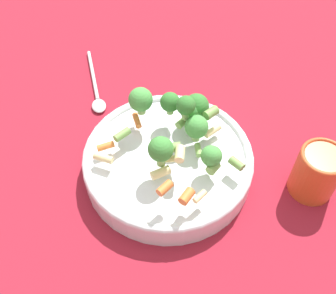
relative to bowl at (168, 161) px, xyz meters
The scene contains 5 objects.
ground_plane 0.02m from the bowl, ahead, with size 3.00×3.00×0.00m, color maroon.
bowl is the anchor object (origin of this frame).
pasta_salad 0.07m from the bowl, 28.30° to the right, with size 0.20×0.23×0.08m.
cup 0.23m from the bowl, 96.03° to the right, with size 0.07×0.07×0.08m.
spoon 0.23m from the bowl, 40.10° to the left, with size 0.18×0.07×0.01m.
Camera 1 is at (-0.37, -0.02, 0.52)m, focal length 42.00 mm.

